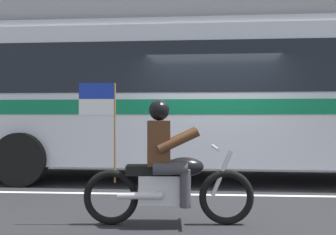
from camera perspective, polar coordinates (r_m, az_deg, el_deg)
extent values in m
plane|color=black|center=(7.85, 6.26, -9.75)|extent=(60.00, 60.00, 0.00)
cube|color=#A39E93|center=(12.89, 5.38, -5.45)|extent=(28.00, 3.80, 0.15)
cube|color=silver|center=(7.26, 6.45, -10.55)|extent=(26.60, 0.14, 0.01)
cube|color=#4C606B|center=(14.95, 5.22, 11.13)|extent=(25.76, 0.10, 1.40)
cube|color=silver|center=(8.95, 7.93, 2.61)|extent=(12.95, 2.83, 2.70)
cube|color=black|center=(8.99, 7.93, 6.12)|extent=(11.92, 2.85, 0.96)
cube|color=#0F7247|center=(8.94, 7.93, 1.33)|extent=(12.70, 2.86, 0.28)
cube|color=#ADB1BA|center=(9.11, 7.94, 11.50)|extent=(12.69, 2.70, 0.16)
cylinder|color=black|center=(8.50, -19.62, -5.45)|extent=(1.04, 0.30, 1.04)
torus|color=black|center=(5.32, 8.07, -10.82)|extent=(0.69, 0.14, 0.69)
torus|color=black|center=(5.32, -7.88, -10.81)|extent=(0.69, 0.14, 0.69)
cube|color=silver|center=(5.25, -0.46, -9.85)|extent=(0.66, 0.32, 0.36)
ellipsoid|color=black|center=(5.21, 2.31, -6.82)|extent=(0.50, 0.31, 0.24)
cube|color=black|center=(5.22, -2.67, -7.25)|extent=(0.58, 0.30, 0.12)
cylinder|color=silver|center=(5.26, 7.42, -7.63)|extent=(0.28, 0.07, 0.58)
cylinder|color=silver|center=(5.22, 6.55, -4.16)|extent=(0.08, 0.64, 0.04)
cylinder|color=silver|center=(5.12, -3.90, -10.69)|extent=(0.55, 0.13, 0.09)
cube|color=#4C2D19|center=(5.18, -1.23, -3.53)|extent=(0.30, 0.38, 0.56)
sphere|color=black|center=(5.17, -1.24, 1.01)|extent=(0.26, 0.26, 0.26)
cylinder|color=#38383D|center=(5.39, 0.31, -6.58)|extent=(0.43, 0.18, 0.15)
cylinder|color=#38383D|center=(5.43, 2.24, -9.09)|extent=(0.13, 0.13, 0.46)
cylinder|color=#38383D|center=(5.03, 0.32, -7.07)|extent=(0.43, 0.18, 0.15)
cylinder|color=#38383D|center=(5.07, 2.38, -9.76)|extent=(0.13, 0.13, 0.46)
cylinder|color=#4C2D19|center=(5.38, 1.38, -2.96)|extent=(0.52, 0.14, 0.32)
cylinder|color=#4C2D19|center=(4.98, 1.47, -3.22)|extent=(0.52, 0.14, 0.32)
cylinder|color=olive|center=(5.22, -7.34, -2.13)|extent=(0.02, 0.02, 1.25)
cube|color=#1933A5|center=(5.26, -9.83, 3.61)|extent=(0.44, 0.05, 0.20)
cube|color=white|center=(5.25, -9.83, 1.43)|extent=(0.44, 0.05, 0.20)
cylinder|color=red|center=(11.80, 10.68, -4.21)|extent=(0.22, 0.22, 0.58)
sphere|color=red|center=(11.77, 10.69, -2.47)|extent=(0.20, 0.20, 0.20)
cylinder|color=red|center=(11.65, 10.76, -4.13)|extent=(0.09, 0.10, 0.09)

